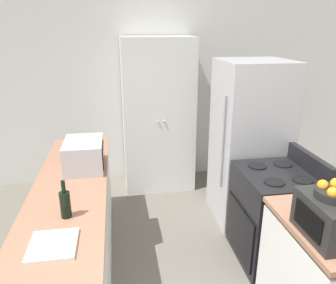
{
  "coord_description": "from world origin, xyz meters",
  "views": [
    {
      "loc": [
        -0.48,
        -1.15,
        2.11
      ],
      "look_at": [
        0.0,
        1.84,
        1.05
      ],
      "focal_mm": 35.0,
      "sensor_mm": 36.0,
      "label": 1
    }
  ],
  "objects_px": {
    "pantry_cabinet": "(158,115)",
    "fruit_bowl": "(335,191)",
    "stove": "(274,216)",
    "wine_bottle": "(65,204)",
    "toaster_oven": "(331,218)",
    "microwave": "(84,155)",
    "refrigerator": "(249,143)"
  },
  "relations": [
    {
      "from": "stove",
      "to": "refrigerator",
      "type": "relative_size",
      "value": 0.58
    },
    {
      "from": "toaster_oven",
      "to": "wine_bottle",
      "type": "bearing_deg",
      "value": 163.36
    },
    {
      "from": "pantry_cabinet",
      "to": "fruit_bowl",
      "type": "bearing_deg",
      "value": -74.63
    },
    {
      "from": "stove",
      "to": "fruit_bowl",
      "type": "distance_m",
      "value": 1.17
    },
    {
      "from": "pantry_cabinet",
      "to": "microwave",
      "type": "distance_m",
      "value": 1.58
    },
    {
      "from": "stove",
      "to": "toaster_oven",
      "type": "relative_size",
      "value": 2.61
    },
    {
      "from": "pantry_cabinet",
      "to": "wine_bottle",
      "type": "distance_m",
      "value": 2.34
    },
    {
      "from": "toaster_oven",
      "to": "microwave",
      "type": "bearing_deg",
      "value": 140.09
    },
    {
      "from": "pantry_cabinet",
      "to": "toaster_oven",
      "type": "xyz_separation_m",
      "value": [
        0.72,
        -2.64,
        0.01
      ]
    },
    {
      "from": "wine_bottle",
      "to": "toaster_oven",
      "type": "xyz_separation_m",
      "value": [
        1.63,
        -0.49,
        0.03
      ]
    },
    {
      "from": "pantry_cabinet",
      "to": "wine_bottle",
      "type": "bearing_deg",
      "value": -113.02
    },
    {
      "from": "stove",
      "to": "refrigerator",
      "type": "bearing_deg",
      "value": 87.25
    },
    {
      "from": "wine_bottle",
      "to": "fruit_bowl",
      "type": "relative_size",
      "value": 1.21
    },
    {
      "from": "pantry_cabinet",
      "to": "stove",
      "type": "relative_size",
      "value": 1.92
    },
    {
      "from": "toaster_oven",
      "to": "fruit_bowl",
      "type": "relative_size",
      "value": 1.78
    },
    {
      "from": "pantry_cabinet",
      "to": "wine_bottle",
      "type": "relative_size",
      "value": 7.37
    },
    {
      "from": "pantry_cabinet",
      "to": "stove",
      "type": "distance_m",
      "value": 2.0
    },
    {
      "from": "refrigerator",
      "to": "toaster_oven",
      "type": "distance_m",
      "value": 1.69
    },
    {
      "from": "stove",
      "to": "wine_bottle",
      "type": "distance_m",
      "value": 1.9
    },
    {
      "from": "pantry_cabinet",
      "to": "toaster_oven",
      "type": "height_order",
      "value": "pantry_cabinet"
    },
    {
      "from": "fruit_bowl",
      "to": "wine_bottle",
      "type": "bearing_deg",
      "value": 164.01
    },
    {
      "from": "stove",
      "to": "microwave",
      "type": "bearing_deg",
      "value": 167.07
    },
    {
      "from": "refrigerator",
      "to": "microwave",
      "type": "height_order",
      "value": "refrigerator"
    },
    {
      "from": "wine_bottle",
      "to": "toaster_oven",
      "type": "relative_size",
      "value": 0.68
    },
    {
      "from": "pantry_cabinet",
      "to": "refrigerator",
      "type": "relative_size",
      "value": 1.12
    },
    {
      "from": "microwave",
      "to": "fruit_bowl",
      "type": "xyz_separation_m",
      "value": [
        1.57,
        -1.29,
        0.17
      ]
    },
    {
      "from": "microwave",
      "to": "stove",
      "type": "bearing_deg",
      "value": -12.93
    },
    {
      "from": "refrigerator",
      "to": "stove",
      "type": "bearing_deg",
      "value": -92.75
    },
    {
      "from": "microwave",
      "to": "toaster_oven",
      "type": "bearing_deg",
      "value": -39.91
    },
    {
      "from": "stove",
      "to": "wine_bottle",
      "type": "height_order",
      "value": "wine_bottle"
    },
    {
      "from": "pantry_cabinet",
      "to": "toaster_oven",
      "type": "relative_size",
      "value": 5.02
    },
    {
      "from": "microwave",
      "to": "wine_bottle",
      "type": "xyz_separation_m",
      "value": [
        -0.06,
        -0.82,
        -0.03
      ]
    }
  ]
}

